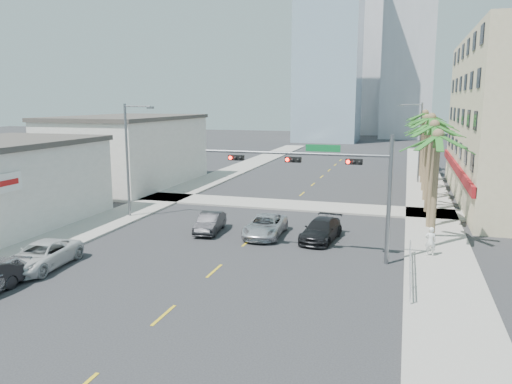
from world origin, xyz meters
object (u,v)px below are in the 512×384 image
Objects in this scene: traffic_signal_mast at (332,174)px; pedestrian at (430,241)px; car_parked_far at (41,256)px; car_lane_left at (210,223)px; car_lane_right at (321,230)px; car_lane_center at (265,226)px.

pedestrian is (5.65, 1.95, -4.04)m from traffic_signal_mast.
pedestrian reaches higher than car_parked_far.
car_lane_left is at bearing 54.81° from car_parked_far.
car_parked_far reaches higher than car_lane_right.
car_lane_left is 7.92m from car_lane_right.
car_lane_center is (10.12, 10.08, -0.01)m from car_parked_far.
traffic_signal_mast is at bearing -28.87° from car_lane_left.
car_lane_center is (4.04, 0.15, 0.03)m from car_lane_left.
car_lane_left is 14.86m from pedestrian.
traffic_signal_mast is at bearing 18.70° from car_parked_far.
car_parked_far is (-15.18, -6.26, -4.34)m from traffic_signal_mast.
car_parked_far is at bearing -137.29° from car_lane_center.
pedestrian is (20.83, 8.21, 0.29)m from car_parked_far.
car_lane_center is 3.88m from car_lane_right.
pedestrian reaches higher than car_lane_right.
car_parked_far is at bearing -157.58° from traffic_signal_mast.
car_lane_right is (3.88, 0.05, -0.01)m from car_lane_center.
pedestrian reaches higher than car_lane_center.
car_lane_left is 0.80× the size of car_lane_center.
pedestrian is at bearing 17.79° from car_parked_far.
traffic_signal_mast is at bearing 14.79° from pedestrian.
car_lane_left is at bearing -171.87° from car_lane_right.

